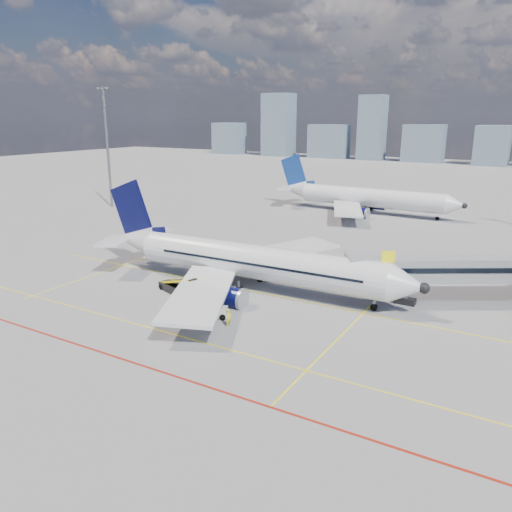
% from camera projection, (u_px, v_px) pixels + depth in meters
% --- Properties ---
extents(ground, '(420.00, 420.00, 0.00)m').
position_uv_depth(ground, '(208.00, 312.00, 51.60)').
color(ground, gray).
rests_on(ground, ground).
extents(apron_markings, '(90.00, 35.12, 0.01)m').
position_uv_depth(apron_markings, '(179.00, 324.00, 48.64)').
color(apron_markings, '#FDED0D').
rests_on(apron_markings, ground).
extents(jet_bridge, '(23.55, 15.78, 6.30)m').
position_uv_depth(jet_bridge, '(479.00, 270.00, 53.19)').
color(jet_bridge, gray).
rests_on(jet_bridge, ground).
extents(floodlight_mast_nw, '(3.20, 0.61, 25.45)m').
position_uv_depth(floodlight_mast_nw, '(107.00, 145.00, 107.90)').
color(floodlight_mast_nw, slate).
rests_on(floodlight_mast_nw, ground).
extents(distant_skyline, '(251.23, 15.90, 30.32)m').
position_uv_depth(distant_skyline, '(464.00, 139.00, 208.81)').
color(distant_skyline, slate).
rests_on(distant_skyline, ground).
extents(main_aircraft, '(41.47, 36.13, 12.08)m').
position_uv_depth(main_aircraft, '(244.00, 261.00, 58.50)').
color(main_aircraft, silver).
rests_on(main_aircraft, ground).
extents(second_aircraft, '(40.31, 35.12, 11.75)m').
position_uv_depth(second_aircraft, '(363.00, 197.00, 103.97)').
color(second_aircraft, silver).
rests_on(second_aircraft, ground).
extents(baggage_tug, '(2.84, 2.35, 1.73)m').
position_uv_depth(baggage_tug, '(213.00, 310.00, 50.15)').
color(baggage_tug, silver).
rests_on(baggage_tug, ground).
extents(cargo_dolly, '(3.60, 2.22, 1.84)m').
position_uv_depth(cargo_dolly, '(203.00, 304.00, 51.05)').
color(cargo_dolly, black).
rests_on(cargo_dolly, ground).
extents(belt_loader, '(6.56, 3.60, 2.67)m').
position_uv_depth(belt_loader, '(175.00, 287.00, 57.24)').
color(belt_loader, black).
rests_on(belt_loader, ground).
extents(ramp_worker, '(0.47, 0.69, 1.82)m').
position_uv_depth(ramp_worker, '(229.00, 318.00, 47.91)').
color(ramp_worker, yellow).
rests_on(ramp_worker, ground).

